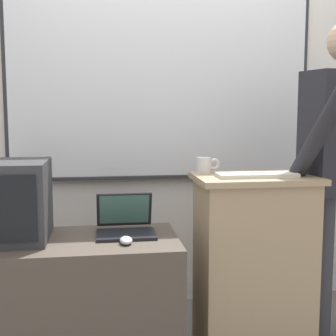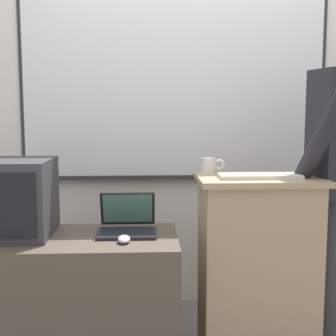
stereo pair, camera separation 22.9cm
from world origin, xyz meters
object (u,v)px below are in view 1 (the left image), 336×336
(lectern_podium, at_px, (253,266))
(laptop, at_px, (125,223))
(computer_mouse_by_laptop, at_px, (126,240))
(crt_monitor, at_px, (13,201))
(side_desk, at_px, (78,307))
(coffee_mug, at_px, (205,165))
(wireless_keyboard, at_px, (257,175))

(lectern_podium, height_order, laptop, lectern_podium)
(laptop, relative_size, computer_mouse_by_laptop, 2.94)
(crt_monitor, bearing_deg, side_desk, -8.89)
(side_desk, relative_size, laptop, 3.38)
(lectern_podium, xyz_separation_m, coffee_mug, (-0.24, 0.14, 0.53))
(wireless_keyboard, height_order, computer_mouse_by_laptop, wireless_keyboard)
(lectern_podium, height_order, wireless_keyboard, wireless_keyboard)
(coffee_mug, bearing_deg, lectern_podium, -31.19)
(crt_monitor, distance_m, coffee_mug, 1.00)
(computer_mouse_by_laptop, distance_m, coffee_mug, 0.63)
(laptop, relative_size, crt_monitor, 0.71)
(side_desk, relative_size, crt_monitor, 2.39)
(lectern_podium, relative_size, side_desk, 0.98)
(computer_mouse_by_laptop, bearing_deg, side_desk, 154.10)
(laptop, xyz_separation_m, crt_monitor, (-0.54, -0.04, 0.14))
(computer_mouse_by_laptop, bearing_deg, coffee_mug, 34.40)
(wireless_keyboard, bearing_deg, coffee_mug, 139.19)
(laptop, distance_m, coffee_mug, 0.53)
(side_desk, bearing_deg, computer_mouse_by_laptop, -25.90)
(crt_monitor, bearing_deg, wireless_keyboard, -2.42)
(side_desk, height_order, crt_monitor, crt_monitor)
(wireless_keyboard, height_order, crt_monitor, crt_monitor)
(laptop, bearing_deg, wireless_keyboard, -7.75)
(lectern_podium, distance_m, crt_monitor, 1.28)
(laptop, xyz_separation_m, wireless_keyboard, (0.67, -0.09, 0.25))
(lectern_podium, distance_m, laptop, 0.72)
(wireless_keyboard, bearing_deg, laptop, 172.25)
(crt_monitor, relative_size, coffee_mug, 3.17)
(lectern_podium, relative_size, crt_monitor, 2.35)
(side_desk, distance_m, coffee_mug, 0.98)
(laptop, relative_size, wireless_keyboard, 0.72)
(computer_mouse_by_laptop, bearing_deg, lectern_podium, 13.44)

